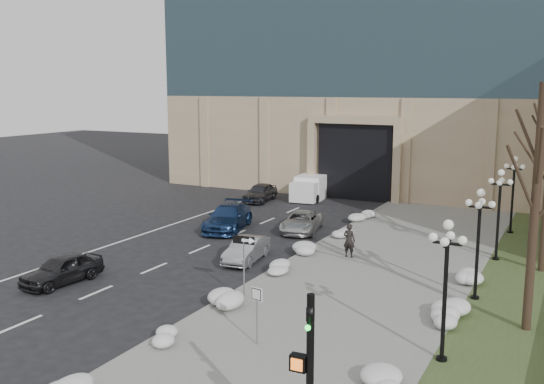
% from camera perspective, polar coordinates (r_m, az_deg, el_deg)
% --- Properties ---
extents(sidewalk, '(9.00, 40.00, 0.12)m').
position_cam_1_polar(sidewalk, '(29.46, 9.67, -7.58)').
color(sidewalk, gray).
rests_on(sidewalk, ground).
extents(curb, '(0.30, 40.00, 0.14)m').
position_cam_1_polar(curb, '(31.04, 1.68, -6.52)').
color(curb, gray).
rests_on(curb, ground).
extents(grass_strip, '(4.00, 40.00, 0.10)m').
position_cam_1_polar(grass_strip, '(28.32, 22.44, -8.96)').
color(grass_strip, '#374723').
rests_on(grass_strip, ground).
extents(car_a, '(1.97, 4.06, 1.34)m').
position_cam_1_polar(car_a, '(29.29, -19.16, -6.86)').
color(car_a, black).
rests_on(car_a, ground).
extents(car_b, '(1.78, 3.89, 1.24)m').
position_cam_1_polar(car_b, '(31.10, -2.40, -5.44)').
color(car_b, '#94969B').
rests_on(car_b, ground).
extents(car_c, '(3.47, 5.71, 1.55)m').
position_cam_1_polar(car_c, '(37.93, -4.16, -2.40)').
color(car_c, navy).
rests_on(car_c, ground).
extents(car_d, '(2.87, 4.73, 1.23)m').
position_cam_1_polar(car_d, '(37.38, 2.81, -2.82)').
color(car_d, '#B8B8B8').
rests_on(car_d, ground).
extents(car_e, '(2.15, 4.31, 1.41)m').
position_cam_1_polar(car_e, '(47.09, -1.11, -0.04)').
color(car_e, '#323338').
rests_on(car_e, ground).
extents(pedestrian, '(0.68, 0.47, 1.78)m').
position_cam_1_polar(pedestrian, '(31.57, 7.27, -4.54)').
color(pedestrian, black).
rests_on(pedestrian, sidewalk).
extents(box_truck, '(2.66, 6.11, 1.88)m').
position_cam_1_polar(box_truck, '(48.71, 3.88, 0.52)').
color(box_truck, white).
rests_on(box_truck, ground).
extents(one_way_sign, '(1.03, 0.29, 2.75)m').
position_cam_1_polar(one_way_sign, '(25.09, -2.34, -5.28)').
color(one_way_sign, slate).
rests_on(one_way_sign, ground).
extents(keep_sign, '(0.46, 0.13, 2.15)m').
position_cam_1_polar(keep_sign, '(20.88, -1.45, -10.46)').
color(keep_sign, slate).
rests_on(keep_sign, ground).
extents(snow_clump_b, '(1.10, 1.60, 0.36)m').
position_cam_1_polar(snow_clump_b, '(21.80, -9.52, -13.31)').
color(snow_clump_b, silver).
rests_on(snow_clump_b, sidewalk).
extents(snow_clump_c, '(1.10, 1.60, 0.36)m').
position_cam_1_polar(snow_clump_c, '(24.95, -4.45, -10.15)').
color(snow_clump_c, silver).
rests_on(snow_clump_c, sidewalk).
extents(snow_clump_d, '(1.10, 1.60, 0.36)m').
position_cam_1_polar(snow_clump_d, '(28.88, 0.67, -7.30)').
color(snow_clump_d, silver).
rests_on(snow_clump_d, sidewalk).
extents(snow_clump_e, '(1.10, 1.60, 0.36)m').
position_cam_1_polar(snow_clump_e, '(32.18, 3.46, -5.51)').
color(snow_clump_e, silver).
rests_on(snow_clump_e, sidewalk).
extents(snow_clump_f, '(1.10, 1.60, 0.36)m').
position_cam_1_polar(snow_clump_f, '(36.07, 6.45, -3.85)').
color(snow_clump_f, silver).
rests_on(snow_clump_f, sidewalk).
extents(snow_clump_g, '(1.10, 1.60, 0.36)m').
position_cam_1_polar(snow_clump_g, '(41.24, 9.04, -2.17)').
color(snow_clump_g, silver).
rests_on(snow_clump_g, sidewalk).
extents(snow_clump_i, '(1.10, 1.60, 0.36)m').
position_cam_1_polar(snow_clump_i, '(23.78, 16.13, -11.56)').
color(snow_clump_i, silver).
rests_on(snow_clump_i, sidewalk).
extents(snow_clump_j, '(1.10, 1.60, 0.36)m').
position_cam_1_polar(snow_clump_j, '(29.11, 17.81, -7.65)').
color(snow_clump_j, silver).
rests_on(snow_clump_j, sidewalk).
extents(snow_clump_k, '(1.10, 1.60, 0.36)m').
position_cam_1_polar(snow_clump_k, '(40.04, 8.40, -2.52)').
color(snow_clump_k, silver).
rests_on(snow_clump_k, sidewalk).
extents(snow_clump_l, '(1.10, 1.60, 0.36)m').
position_cam_1_polar(snow_clump_l, '(24.62, 16.83, -10.84)').
color(snow_clump_l, silver).
rests_on(snow_clump_l, sidewalk).
extents(lamppost_a, '(1.18, 1.18, 4.76)m').
position_cam_1_polar(lamppost_a, '(20.04, 16.06, -7.23)').
color(lamppost_a, black).
rests_on(lamppost_a, ground).
extents(lamppost_b, '(1.18, 1.18, 4.76)m').
position_cam_1_polar(lamppost_b, '(26.25, 18.89, -3.34)').
color(lamppost_b, black).
rests_on(lamppost_b, ground).
extents(lamppost_c, '(1.18, 1.18, 4.76)m').
position_cam_1_polar(lamppost_c, '(32.57, 20.61, -0.94)').
color(lamppost_c, black).
rests_on(lamppost_c, ground).
extents(lamppost_d, '(1.18, 1.18, 4.76)m').
position_cam_1_polar(lamppost_d, '(38.95, 21.77, 0.68)').
color(lamppost_d, black).
rests_on(lamppost_d, ground).
extents(tree_near, '(3.20, 3.20, 9.00)m').
position_cam_1_polar(tree_near, '(23.09, 23.73, 1.56)').
color(tree_near, black).
rests_on(tree_near, ground).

